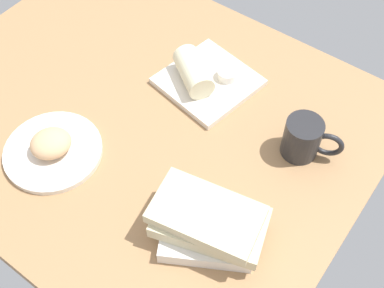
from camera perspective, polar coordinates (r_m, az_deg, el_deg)
dining_table at (r=123.48cm, az=-5.89°, el=3.03°), size 110.00×90.00×4.00cm
round_plate at (r=117.74cm, az=-15.55°, el=-0.81°), size 22.32×22.32×1.40cm
scone_pastry at (r=115.12cm, az=-15.81°, el=0.07°), size 11.84×12.13×5.02cm
square_plate at (r=126.90cm, az=1.86°, el=7.13°), size 24.43×24.43×1.60cm
sauce_cup at (r=126.11cm, az=4.04°, el=7.96°), size 4.94×4.94×2.29cm
breakfast_wrap at (r=123.53cm, az=0.15°, el=8.24°), size 14.32×12.63×6.54cm
book_stack at (r=99.76cm, az=1.87°, el=-9.06°), size 24.66×21.45×9.25cm
coffee_mug at (r=113.02cm, az=12.65°, el=0.65°), size 13.24×8.38×9.73cm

